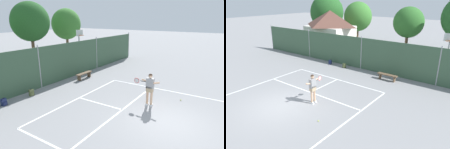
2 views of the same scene
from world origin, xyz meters
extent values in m
plane|color=gray|center=(0.00, 0.00, 0.00)|extent=(120.00, 120.00, 0.00)
cube|color=white|center=(0.00, 5.50, 0.00)|extent=(8.20, 0.10, 0.01)
cube|color=white|center=(-4.10, 0.00, 0.00)|extent=(0.10, 11.00, 0.01)
cube|color=white|center=(4.10, 0.00, 0.00)|extent=(0.10, 11.00, 0.01)
cube|color=white|center=(0.00, 2.48, 0.00)|extent=(8.20, 0.10, 0.01)
cube|color=white|center=(0.00, 3.96, 0.00)|extent=(0.10, 2.97, 0.01)
cube|color=#38563D|center=(0.00, 9.00, 1.41)|extent=(26.00, 0.05, 2.82)
cylinder|color=#99999E|center=(-13.00, 9.00, 1.49)|extent=(0.09, 0.09, 2.97)
cylinder|color=#99999E|center=(-6.50, 9.00, 1.49)|extent=(0.09, 0.09, 2.97)
cylinder|color=#99999E|center=(0.00, 9.00, 1.49)|extent=(0.09, 0.09, 2.97)
cylinder|color=#99999E|center=(6.50, 9.00, 1.49)|extent=(0.09, 0.09, 2.97)
cylinder|color=#9E9EA3|center=(6.56, 11.18, 1.52)|extent=(0.12, 0.12, 3.05)
cube|color=white|center=(6.56, 11.08, 3.25)|extent=(0.90, 0.06, 0.60)
torus|color=#D85919|center=(6.56, 10.81, 3.03)|extent=(0.48, 0.48, 0.02)
cube|color=silver|center=(-7.30, 13.49, 1.42)|extent=(5.11, 4.17, 2.84)
pyramid|color=brown|center=(-7.30, 13.49, 3.76)|extent=(5.52, 4.51, 1.84)
cylinder|color=brown|center=(-11.88, 18.25, 0.89)|extent=(0.36, 0.36, 1.77)
ellipsoid|color=#235623|center=(-11.88, 18.25, 3.98)|extent=(5.20, 4.68, 5.20)
cylinder|color=brown|center=(-6.36, 18.25, 1.02)|extent=(0.36, 0.36, 2.03)
ellipsoid|color=#38752D|center=(-6.36, 18.25, 3.69)|extent=(3.89, 3.50, 3.89)
cylinder|color=brown|center=(0.67, 18.25, 0.93)|extent=(0.36, 0.36, 1.86)
ellipsoid|color=#2D6628|center=(0.67, 18.25, 3.38)|extent=(3.58, 3.22, 3.58)
cube|color=silver|center=(1.26, 1.37, 0.05)|extent=(0.26, 0.12, 0.10)
cube|color=silver|center=(1.26, 1.61, 0.05)|extent=(0.26, 0.12, 0.10)
cylinder|color=tan|center=(1.26, 1.37, 0.51)|extent=(0.13, 0.13, 0.82)
cylinder|color=tan|center=(1.26, 1.61, 0.51)|extent=(0.13, 0.13, 0.82)
cube|color=tan|center=(1.26, 1.49, 0.98)|extent=(0.24, 0.36, 0.32)
cube|color=gray|center=(1.26, 1.49, 1.32)|extent=(0.24, 0.40, 0.56)
sphere|color=tan|center=(1.26, 1.49, 1.73)|extent=(0.22, 0.22, 0.22)
sphere|color=black|center=(1.26, 1.49, 1.75)|extent=(0.21, 0.21, 0.21)
cylinder|color=tan|center=(1.24, 1.69, 1.42)|extent=(0.09, 0.56, 0.17)
cylinder|color=tan|center=(1.26, 1.21, 1.37)|extent=(0.09, 0.51, 0.22)
cylinder|color=black|center=(1.21, 1.89, 1.37)|extent=(0.04, 0.30, 0.04)
torus|color=red|center=(1.16, 2.24, 1.37)|extent=(0.02, 0.30, 0.30)
cylinder|color=silver|center=(1.16, 2.24, 1.37)|extent=(0.01, 0.26, 0.26)
sphere|color=#CCE033|center=(2.91, 0.15, 0.03)|extent=(0.07, 0.07, 0.07)
cube|color=navy|center=(-3.07, 8.34, 0.20)|extent=(0.31, 0.23, 0.40)
cube|color=navy|center=(-3.05, 8.22, 0.12)|extent=(0.23, 0.10, 0.18)
torus|color=black|center=(-3.07, 8.34, 0.42)|extent=(0.09, 0.03, 0.09)
cube|color=#566038|center=(-1.33, 8.28, 0.20)|extent=(0.31, 0.24, 0.40)
cube|color=#566038|center=(-1.36, 8.16, 0.12)|extent=(0.23, 0.11, 0.18)
torus|color=black|center=(-1.33, 8.28, 0.42)|extent=(0.09, 0.03, 0.09)
cube|color=brown|center=(3.18, 7.78, 0.45)|extent=(1.60, 0.36, 0.06)
cube|color=brown|center=(2.58, 7.78, 0.23)|extent=(0.08, 0.32, 0.45)
cube|color=brown|center=(3.78, 7.78, 0.23)|extent=(0.08, 0.32, 0.45)
camera|label=1|loc=(-8.35, -2.17, 4.76)|focal=31.58mm
camera|label=2|loc=(9.53, -6.75, 6.11)|focal=33.76mm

